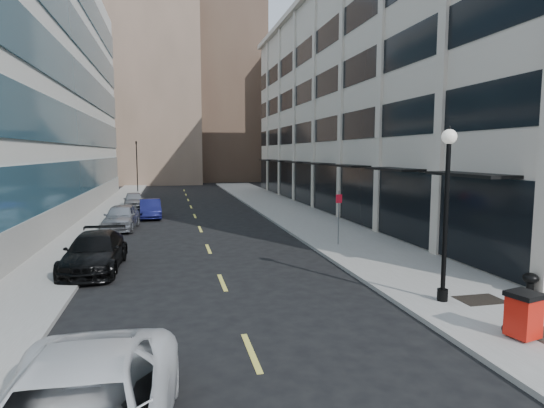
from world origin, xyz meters
name	(u,v)px	position (x,y,z in m)	size (l,w,h in m)	color
ground	(269,396)	(0.00, 0.00, 0.00)	(160.00, 160.00, 0.00)	black
sidewalk_right	(315,224)	(7.50, 20.00, 0.07)	(5.00, 80.00, 0.15)	gray
sidewalk_left	(89,232)	(-6.50, 20.00, 0.07)	(3.00, 80.00, 0.15)	gray
building_right	(398,101)	(16.94, 26.99, 8.99)	(15.30, 46.50, 18.25)	beige
skyline_tan_near	(153,94)	(-4.00, 68.00, 14.00)	(14.00, 18.00, 28.00)	#856A57
skyline_brown	(225,81)	(8.00, 72.00, 17.00)	(12.00, 16.00, 34.00)	#4F3D2F
skyline_tan_far	(97,117)	(-14.00, 78.00, 11.00)	(12.00, 14.00, 22.00)	#856A57
skyline_stone	(289,121)	(18.00, 66.00, 10.00)	(10.00, 14.00, 20.00)	beige
grate_far	(480,300)	(7.60, 3.80, 0.15)	(1.40, 1.00, 0.01)	black
road_centerline	(204,238)	(0.00, 17.00, 0.01)	(0.15, 68.20, 0.01)	#D8CC4C
traffic_signal	(136,144)	(-5.50, 48.00, 5.72)	(0.66, 0.66, 6.98)	black
car_black_pickup	(95,252)	(-4.80, 10.83, 0.75)	(2.11, 5.19, 1.51)	black
car_silver_sedan	(121,217)	(-4.76, 20.93, 0.79)	(1.86, 4.61, 1.57)	gray
car_blue_sedan	(150,209)	(-3.20, 25.67, 0.69)	(1.45, 4.16, 1.37)	#14174D
car_grey_sedan	(134,200)	(-4.80, 32.01, 0.70)	(1.65, 4.11, 1.40)	gray
trash_bin	(523,313)	(6.66, 1.00, 0.78)	(0.87, 0.89, 1.17)	red
lamppost	(447,199)	(6.40, 4.00, 3.32)	(0.45, 0.45, 5.40)	black
sign_post	(339,211)	(6.40, 12.95, 1.87)	(0.32, 0.06, 2.71)	slate
urn_planter	(530,281)	(9.60, 4.00, 0.57)	(0.50, 0.50, 0.69)	black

